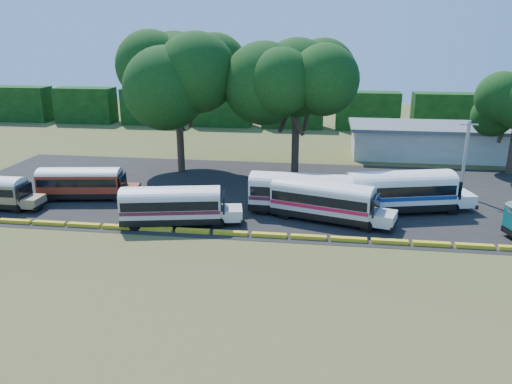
# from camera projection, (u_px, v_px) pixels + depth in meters

# --- Properties ---
(ground) EXTENTS (160.00, 160.00, 0.00)m
(ground) POSITION_uv_depth(u_px,v_px,m) (248.00, 241.00, 37.42)
(ground) COLOR #3B531B
(ground) RESTS_ON ground
(asphalt_strip) EXTENTS (64.00, 24.00, 0.02)m
(asphalt_strip) POSITION_uv_depth(u_px,v_px,m) (277.00, 193.00, 48.61)
(asphalt_strip) COLOR black
(asphalt_strip) RESTS_ON ground
(curb) EXTENTS (53.70, 0.45, 0.30)m
(curb) POSITION_uv_depth(u_px,v_px,m) (250.00, 234.00, 38.32)
(curb) COLOR yellow
(curb) RESTS_ON ground
(terminal_building) EXTENTS (19.00, 9.00, 4.00)m
(terminal_building) POSITION_uv_depth(u_px,v_px,m) (426.00, 140.00, 62.72)
(terminal_building) COLOR silver
(terminal_building) RESTS_ON ground
(treeline_backdrop) EXTENTS (130.00, 4.00, 6.00)m
(treeline_backdrop) POSITION_uv_depth(u_px,v_px,m) (293.00, 109.00, 81.80)
(treeline_backdrop) COLOR black
(treeline_backdrop) RESTS_ON ground
(bus_red) EXTENTS (9.44, 3.64, 3.02)m
(bus_red) POSITION_uv_depth(u_px,v_px,m) (83.00, 181.00, 46.35)
(bus_red) COLOR black
(bus_red) RESTS_ON ground
(bus_cream_west) EXTENTS (10.02, 4.31, 3.20)m
(bus_cream_west) POSITION_uv_depth(u_px,v_px,m) (174.00, 204.00, 40.02)
(bus_cream_west) COLOR black
(bus_cream_west) RESTS_ON ground
(bus_cream_east) EXTENTS (10.81, 3.07, 3.52)m
(bus_cream_east) POSITION_uv_depth(u_px,v_px,m) (304.00, 191.00, 42.61)
(bus_cream_east) COLOR black
(bus_cream_east) RESTS_ON ground
(bus_white_red) EXTENTS (10.47, 5.32, 3.35)m
(bus_white_red) POSITION_uv_depth(u_px,v_px,m) (325.00, 199.00, 40.93)
(bus_white_red) COLOR black
(bus_white_red) RESTS_ON ground
(bus_white_blue) EXTENTS (11.51, 5.50, 3.68)m
(bus_white_blue) POSITION_uv_depth(u_px,v_px,m) (403.00, 189.00, 42.85)
(bus_white_blue) COLOR black
(bus_white_blue) RESTS_ON ground
(tree_west) EXTENTS (11.52, 11.52, 14.94)m
(tree_west) POSITION_uv_depth(u_px,v_px,m) (177.00, 74.00, 53.38)
(tree_west) COLOR #322419
(tree_west) RESTS_ON ground
(tree_center) EXTENTS (11.12, 11.12, 14.55)m
(tree_center) POSITION_uv_depth(u_px,v_px,m) (297.00, 78.00, 51.82)
(tree_center) COLOR #322419
(tree_center) RESTS_ON ground
(utility_pole) EXTENTS (1.60, 0.30, 7.23)m
(utility_pole) POSITION_uv_depth(u_px,v_px,m) (465.00, 158.00, 46.85)
(utility_pole) COLOR gray
(utility_pole) RESTS_ON ground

